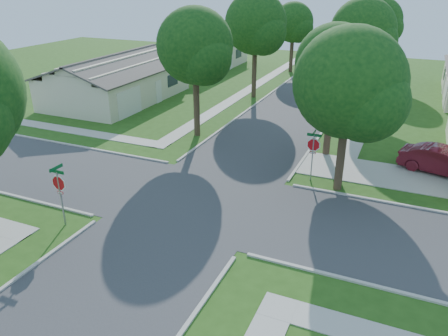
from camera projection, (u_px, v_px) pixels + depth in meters
ground at (200, 200)px, 22.69m from camera, size 100.00×100.00×0.00m
road_ns at (200, 200)px, 22.68m from camera, size 7.00×100.00×0.02m
sidewalk_ne at (376, 96)px, 42.24m from camera, size 1.20×40.00×0.04m
sidewalk_nw at (257, 84)px, 46.70m from camera, size 1.20×40.00×0.04m
driveway at (373, 173)px, 25.73m from camera, size 8.80×3.60×0.05m
stop_sign_sw at (59, 186)px, 19.65m from camera, size 1.05×0.80×2.98m
stop_sign_ne at (313, 147)px, 24.08m from camera, size 1.05×0.80×2.98m
tree_e_near at (335, 67)px, 26.21m from camera, size 4.97×4.80×8.28m
tree_e_mid at (363, 34)px, 36.02m from camera, size 5.59×5.40×9.21m
tree_e_far at (379, 23)px, 47.03m from camera, size 5.17×5.00×8.72m
tree_w_near at (196, 50)px, 29.46m from camera, size 5.38×5.20×8.97m
tree_w_mid at (256, 26)px, 39.37m from camera, size 5.80×5.60×9.56m
tree_w_far at (294, 24)px, 50.66m from camera, size 4.76×4.60×8.04m
tree_ne_corner at (350, 88)px, 21.62m from camera, size 5.80×5.60×8.66m
house_nw_near at (117, 83)px, 40.50m from camera, size 8.42×13.60×4.23m
house_nw_far at (199, 55)px, 54.74m from camera, size 8.42×13.60×4.23m
car_driveway at (443, 161)px, 25.45m from camera, size 5.02×2.73×1.57m
car_curb_east at (354, 76)px, 46.96m from camera, size 2.00×4.67×1.57m
car_curb_west at (311, 61)px, 55.53m from camera, size 2.25×4.82×1.36m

